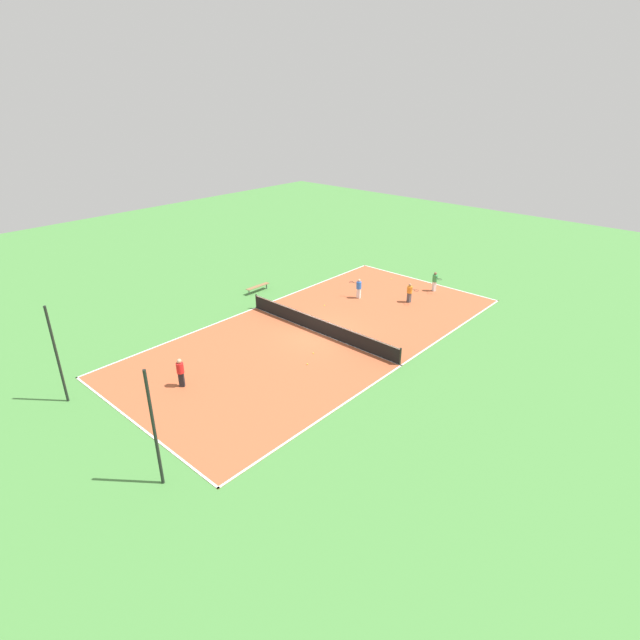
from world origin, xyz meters
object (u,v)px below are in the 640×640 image
Objects in this scene: tennis_net at (320,326)px; fence_post_back_right at (57,355)px; fence_post_back_left at (154,429)px; player_center_orange at (410,292)px; player_far_green at (435,280)px; tennis_ball_left_sideline at (324,305)px; tennis_ball_far_baseline at (307,364)px; player_coach_red at (180,371)px; bench at (258,287)px; tennis_ball_midcourt at (391,279)px; tennis_ball_right_alley at (313,353)px; player_near_blue at (359,287)px.

tennis_net is 14.08m from fence_post_back_right.
tennis_net is 14.08m from fence_post_back_left.
player_center_orange reaches higher than tennis_net.
tennis_ball_left_sideline is at bearing -89.64° from player_far_green.
tennis_ball_far_baseline is at bearing -58.55° from player_far_green.
tennis_ball_far_baseline is (-2.05, 3.30, -0.47)m from tennis_net.
player_center_orange is (-1.34, -7.75, 0.26)m from tennis_net.
tennis_ball_far_baseline is (-0.52, 14.11, -0.78)m from player_far_green.
tennis_net is 9.08m from player_coach_red.
tennis_net is 170.16× the size of tennis_ball_far_baseline.
player_far_green is (-9.52, -8.70, 0.44)m from bench.
tennis_net is at bearing 101.60° from tennis_ball_midcourt.
tennis_ball_left_sideline is 16.92m from fence_post_back_right.
tennis_ball_midcourt is (-0.39, -7.48, 0.00)m from tennis_ball_left_sideline.
player_coach_red reaches higher than tennis_ball_right_alley.
player_far_green reaches higher than bench.
tennis_ball_left_sideline is (0.84, 2.70, -0.76)m from player_near_blue.
player_far_green reaches higher than tennis_ball_right_alley.
fence_post_back_left is 1.00× the size of fence_post_back_right.
bench reaches higher than tennis_ball_left_sideline.
tennis_ball_left_sideline is (4.07, -5.53, 0.00)m from tennis_ball_right_alley.
fence_post_back_right reaches higher than player_near_blue.
fence_post_back_left is at bearing 103.16° from tennis_ball_right_alley.
bench is 29.34× the size of tennis_ball_midcourt.
tennis_ball_left_sideline and tennis_ball_midcourt have the same top height.
player_center_orange reaches higher than tennis_ball_midcourt.
tennis_ball_left_sideline is at bearing -68.19° from fence_post_back_left.
fence_post_back_right is at bearing 14.22° from bench.
tennis_ball_far_baseline is 0.01× the size of fence_post_back_right.
player_coach_red is at bearing -68.26° from player_far_green.
player_far_green reaches higher than tennis_ball_midcourt.
bench is 10.39m from tennis_ball_right_alley.
tennis_ball_far_baseline is at bearing -121.36° from fence_post_back_right.
tennis_ball_far_baseline is (-0.71, 11.05, -0.74)m from player_center_orange.
bench reaches higher than tennis_ball_midcourt.
player_near_blue reaches higher than tennis_ball_midcourt.
player_near_blue is (1.77, -6.04, 0.29)m from tennis_net.
player_coach_red is at bearing -39.97° from fence_post_back_left.
tennis_ball_right_alley is (-2.57, -6.81, -0.83)m from player_coach_red.
tennis_ball_midcourt is 0.01× the size of fence_post_back_right.
fence_post_back_right is (1.85, 24.16, 2.39)m from tennis_ball_midcourt.
player_near_blue reaches higher than tennis_ball_left_sideline.
tennis_ball_midcourt is (0.46, -4.78, -0.76)m from player_near_blue.
player_far_green is 8.57m from tennis_ball_left_sideline.
tennis_ball_midcourt is 1.00× the size of tennis_ball_far_baseline.
player_near_blue is 4.86m from tennis_ball_midcourt.
player_coach_red is 22.59× the size of tennis_ball_far_baseline.
tennis_net reaches higher than tennis_ball_far_baseline.
fence_post_back_left is (-2.61, 11.16, 2.39)m from tennis_ball_right_alley.
tennis_ball_far_baseline is 0.01× the size of fence_post_back_left.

